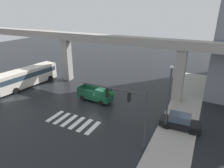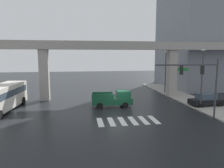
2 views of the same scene
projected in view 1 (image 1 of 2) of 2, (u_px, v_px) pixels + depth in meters
ground_plane at (95, 104)px, 26.87m from camera, size 120.00×120.00×0.00m
crosswalk_stripes at (73, 122)px, 22.80m from camera, size 6.05×2.80×0.01m
elevated_overpass at (116, 44)px, 29.50m from camera, size 59.28×1.83×8.55m
sidewalk_east at (181, 116)px, 23.79m from camera, size 4.00×36.00×0.15m
pickup_truck at (97, 94)px, 27.57m from camera, size 5.18×2.26×2.08m
city_bus at (27, 76)px, 32.63m from camera, size 3.54×10.99×2.99m
sedan_black at (180, 122)px, 21.25m from camera, size 4.38×2.13×1.72m
traffic_signal_mast at (128, 104)px, 17.47m from camera, size 6.49×0.32×6.20m
street_lamp_near_corner at (169, 91)px, 19.72m from camera, size 0.44×0.70×7.24m
street_lamp_mid_block at (185, 65)px, 28.73m from camera, size 0.44×0.70×7.24m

